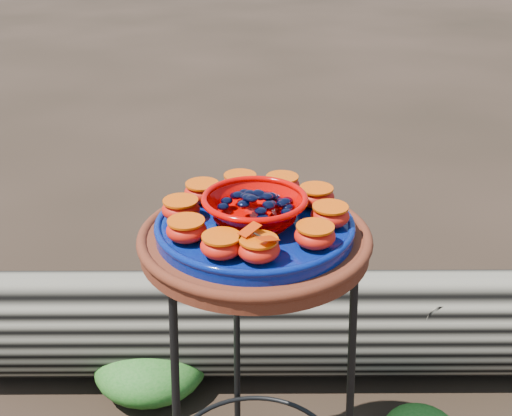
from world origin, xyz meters
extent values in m
cylinder|color=#591D0D|center=(0.00, 0.00, 0.72)|extent=(0.44, 0.44, 0.04)
cylinder|color=#030240|center=(0.00, 0.00, 0.75)|extent=(0.38, 0.38, 0.03)
ellipsoid|color=red|center=(-0.02, -0.14, 0.78)|extent=(0.07, 0.07, 0.04)
ellipsoid|color=red|center=(0.08, -0.11, 0.78)|extent=(0.07, 0.07, 0.04)
ellipsoid|color=red|center=(0.13, -0.04, 0.78)|extent=(0.07, 0.07, 0.04)
ellipsoid|color=red|center=(0.13, 0.04, 0.78)|extent=(0.07, 0.07, 0.04)
ellipsoid|color=red|center=(0.08, 0.11, 0.78)|extent=(0.07, 0.07, 0.04)
ellipsoid|color=red|center=(0.00, 0.14, 0.78)|extent=(0.07, 0.07, 0.04)
ellipsoid|color=red|center=(-0.08, 0.11, 0.78)|extent=(0.07, 0.07, 0.04)
ellipsoid|color=red|center=(-0.13, 0.04, 0.78)|extent=(0.07, 0.07, 0.04)
ellipsoid|color=red|center=(-0.13, -0.04, 0.78)|extent=(0.07, 0.07, 0.04)
ellipsoid|color=red|center=(-0.08, -0.11, 0.78)|extent=(0.07, 0.07, 0.04)
ellipsoid|color=#175514|center=(-0.21, 0.48, 0.08)|extent=(0.33, 0.33, 0.17)
camera|label=1|loc=(-0.23, -1.06, 1.31)|focal=45.00mm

